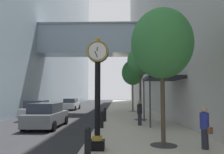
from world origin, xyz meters
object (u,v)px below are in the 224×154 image
object	(u,v)px
street_clock	(98,87)
street_tree_mid_far	(133,73)
car_grey_mid	(47,116)
street_tree_near	(162,44)
street_tree_mid_near	(140,61)
car_silver_far	(37,110)
pedestrian_by_clock	(140,112)
car_white_near	(71,104)
bollard_second	(88,142)
bollard_fourth	(102,119)
pedestrian_walking	(205,127)
bollard_third	(97,127)
bollard_fifth	(105,114)

from	to	relation	value
street_clock	street_tree_mid_far	xyz separation A→B (m)	(2.65, 18.57, 2.34)
car_grey_mid	street_clock	bearing A→B (deg)	-57.59
street_tree_near	street_tree_mid_near	size ratio (longest dim) A/B	0.95
street_tree_near	street_tree_mid_near	xyz separation A→B (m)	(0.00, 8.92, 0.58)
street_tree_mid_far	car_silver_far	world-z (taller)	street_tree_mid_far
street_tree_near	pedestrian_by_clock	world-z (taller)	street_tree_near
pedestrian_by_clock	car_white_near	size ratio (longest dim) A/B	0.36
bollard_second	car_grey_mid	distance (m)	8.41
bollard_fourth	car_silver_far	world-z (taller)	car_silver_far
street_clock	street_tree_mid_near	world-z (taller)	street_tree_mid_near
street_tree_mid_near	pedestrian_walking	distance (m)	10.37
bollard_fourth	pedestrian_walking	world-z (taller)	pedestrian_walking
bollard_third	street_tree_mid_near	distance (m)	9.20
car_silver_far	bollard_fifth	bearing A→B (deg)	-22.87
street_tree_near	car_silver_far	size ratio (longest dim) A/B	1.32
bollard_second	pedestrian_by_clock	bearing A→B (deg)	72.37
bollard_fourth	bollard_fifth	size ratio (longest dim) A/B	1.00
pedestrian_walking	car_grey_mid	world-z (taller)	pedestrian_walking
car_grey_mid	street_tree_mid_near	bearing A→B (deg)	27.05
street_tree_near	car_grey_mid	xyz separation A→B (m)	(-6.63, 5.53, -3.56)
street_tree_mid_near	car_white_near	bearing A→B (deg)	122.83
street_tree_mid_near	pedestrian_walking	bearing A→B (deg)	-81.15
street_tree_near	street_tree_mid_far	bearing A→B (deg)	90.00
street_clock	bollard_third	size ratio (longest dim) A/B	4.09
bollard_fifth	car_white_near	world-z (taller)	car_white_near
pedestrian_walking	pedestrian_by_clock	world-z (taller)	pedestrian_by_clock
bollard_second	car_white_near	bearing A→B (deg)	103.19
pedestrian_walking	car_white_near	size ratio (longest dim) A/B	0.36
bollard_fourth	car_grey_mid	distance (m)	3.92
street_clock	street_tree_near	distance (m)	3.32
street_tree_mid_far	bollard_third	bearing A→B (deg)	-99.75
street_tree_mid_far	car_silver_far	xyz separation A→B (m)	(-9.06, -7.44, -4.04)
bollard_third	car_white_near	bearing A→B (deg)	105.17
pedestrian_by_clock	car_silver_far	distance (m)	9.83
bollard_second	car_white_near	xyz separation A→B (m)	(-5.64, 24.05, 0.09)
bollard_fourth	street_tree_mid_far	world-z (taller)	street_tree_mid_far
bollard_fourth	car_grey_mid	bearing A→B (deg)	165.01
car_silver_far	car_white_near	bearing A→B (deg)	87.20
car_white_near	pedestrian_walking	bearing A→B (deg)	-66.24
street_tree_mid_far	car_grey_mid	distance (m)	14.55
street_tree_near	street_tree_mid_far	distance (m)	17.84
street_tree_mid_near	bollard_second	bearing A→B (deg)	-104.64
street_tree_mid_far	car_white_near	bearing A→B (deg)	153.46
pedestrian_walking	car_silver_far	size ratio (longest dim) A/B	0.37
street_tree_near	car_silver_far	world-z (taller)	street_tree_near
bollard_second	pedestrian_by_clock	xyz separation A→B (m)	(2.46, 7.74, 0.31)
bollard_fifth	car_silver_far	size ratio (longest dim) A/B	0.24
car_grey_mid	pedestrian_walking	bearing A→B (deg)	-36.93
bollard_fifth	pedestrian_by_clock	distance (m)	3.19
street_tree_near	street_tree_mid_near	distance (m)	8.94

